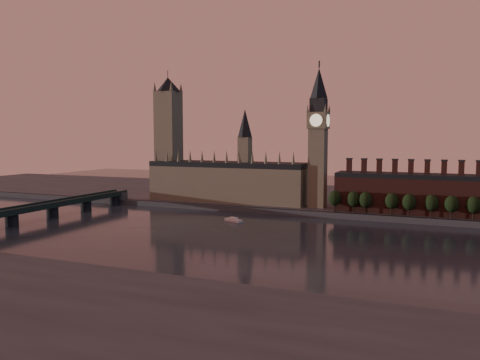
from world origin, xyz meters
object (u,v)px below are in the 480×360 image
(big_ben, at_px, (318,136))
(victoria_tower, at_px, (169,133))
(westminster_bridge, at_px, (30,211))
(river_boat, at_px, (234,220))

(big_ben, bearing_deg, victoria_tower, 177.80)
(westminster_bridge, bearing_deg, river_boat, 24.12)
(victoria_tower, distance_m, westminster_bridge, 133.21)
(big_ben, relative_size, westminster_bridge, 0.54)
(big_ben, xyz_separation_m, river_boat, (-42.70, -57.93, -55.77))
(westminster_bridge, bearing_deg, big_ben, 34.33)
(victoria_tower, bearing_deg, river_boat, -35.79)
(westminster_bridge, xyz_separation_m, river_boat, (122.30, 54.77, -6.38))
(big_ben, xyz_separation_m, westminster_bridge, (-165.00, -112.70, -49.39))
(victoria_tower, height_order, big_ben, victoria_tower)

